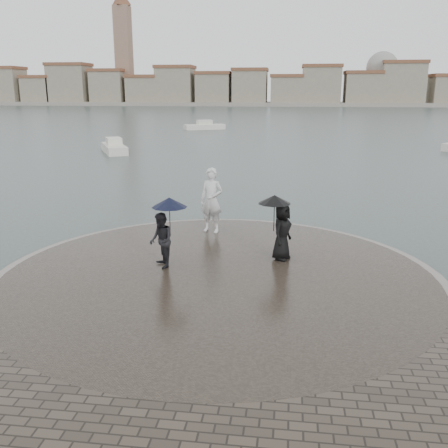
# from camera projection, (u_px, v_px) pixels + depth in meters

# --- Properties ---
(ground) EXTENTS (400.00, 400.00, 0.00)m
(ground) POSITION_uv_depth(u_px,v_px,m) (194.00, 348.00, 10.63)
(ground) COLOR #2B3835
(ground) RESTS_ON ground
(kerb_ring) EXTENTS (12.50, 12.50, 0.32)m
(kerb_ring) POSITION_uv_depth(u_px,v_px,m) (218.00, 280.00, 13.94)
(kerb_ring) COLOR gray
(kerb_ring) RESTS_ON ground
(quay_tip) EXTENTS (11.90, 11.90, 0.36)m
(quay_tip) POSITION_uv_depth(u_px,v_px,m) (218.00, 280.00, 13.93)
(quay_tip) COLOR #2D261E
(quay_tip) RESTS_ON ground
(statue) EXTENTS (0.96, 0.77, 2.31)m
(statue) POSITION_uv_depth(u_px,v_px,m) (212.00, 200.00, 17.72)
(statue) COLOR silver
(statue) RESTS_ON quay_tip
(visitor_left) EXTENTS (1.21, 1.09, 2.04)m
(visitor_left) POSITION_uv_depth(u_px,v_px,m) (163.00, 230.00, 14.16)
(visitor_left) COLOR black
(visitor_left) RESTS_ON quay_tip
(visitor_right) EXTENTS (1.15, 1.09, 1.95)m
(visitor_right) POSITION_uv_depth(u_px,v_px,m) (280.00, 224.00, 14.85)
(visitor_right) COLOR black
(visitor_right) RESTS_ON quay_tip
(far_skyline) EXTENTS (260.00, 20.00, 37.00)m
(far_skyline) POSITION_uv_depth(u_px,v_px,m) (267.00, 88.00, 163.74)
(far_skyline) COLOR gray
(far_skyline) RESTS_ON ground
(boats) EXTENTS (35.38, 31.11, 1.50)m
(boats) POSITION_uv_depth(u_px,v_px,m) (255.00, 138.00, 52.20)
(boats) COLOR silver
(boats) RESTS_ON ground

